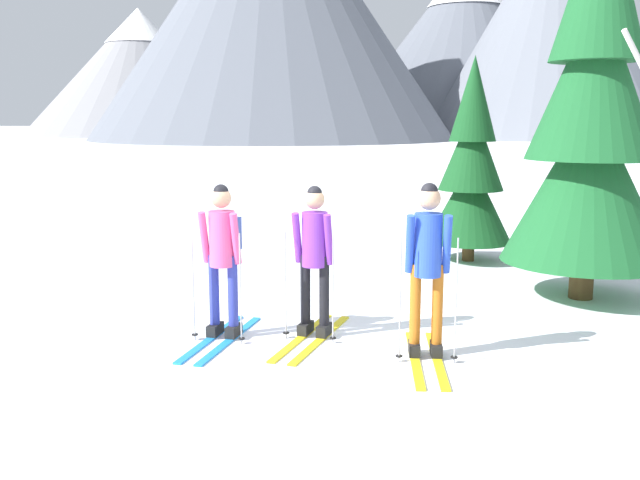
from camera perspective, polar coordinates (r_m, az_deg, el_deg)
ground_plane at (r=7.51m, az=0.73°, el=-8.49°), size 400.00×400.00×0.00m
skier_in_pink at (r=7.58m, az=-7.97°, el=-1.03°), size 0.67×1.72×1.69m
skier_in_purple at (r=7.53m, az=-0.47°, el=-1.34°), size 0.82×1.78×1.67m
skier_in_blue at (r=6.94m, az=8.81°, el=-1.85°), size 0.61×1.68×1.76m
pine_tree_near at (r=11.81m, az=12.29°, el=5.71°), size 1.40×1.40×3.39m
pine_tree_mid at (r=9.69m, az=21.42°, el=9.33°), size 2.16×2.16×5.21m
mountain_ridge_distant at (r=89.54m, az=3.28°, el=16.85°), size 83.54×59.34×29.55m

